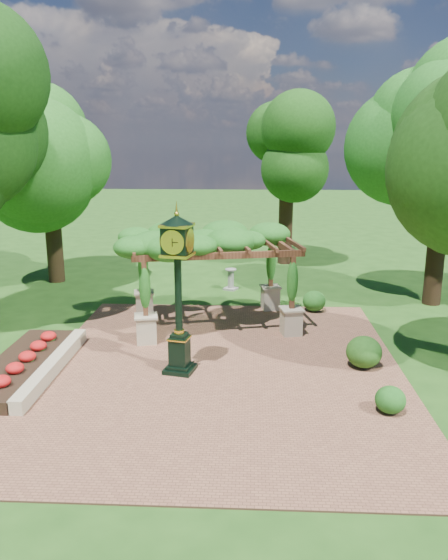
{
  "coord_description": "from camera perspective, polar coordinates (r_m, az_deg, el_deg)",
  "views": [
    {
      "loc": [
        0.78,
        -13.16,
        6.18
      ],
      "look_at": [
        0.0,
        2.5,
        2.2
      ],
      "focal_mm": 35.0,
      "sensor_mm": 36.0,
      "label": 1
    }
  ],
  "objects": [
    {
      "name": "ground",
      "position": [
        14.56,
        -0.5,
        -10.87
      ],
      "size": [
        120.0,
        120.0,
        0.0
      ],
      "primitive_type": "plane",
      "color": "#1E4714",
      "rests_on": "ground"
    },
    {
      "name": "shrub_mid",
      "position": [
        15.84,
        14.42,
        -7.29
      ],
      "size": [
        1.29,
        1.29,
        0.89
      ],
      "primitive_type": "ellipsoid",
      "rotation": [
        0.0,
        0.0,
        -0.37
      ],
      "color": "#214E16",
      "rests_on": "brick_plaza"
    },
    {
      "name": "tree_north",
      "position": [
        28.17,
        6.67,
        13.5
      ],
      "size": [
        3.66,
        3.66,
        8.59
      ],
      "color": "#382216",
      "rests_on": "ground"
    },
    {
      "name": "pergola",
      "position": [
        18.28,
        -1.09,
        3.65
      ],
      "size": [
        6.04,
        4.47,
        3.43
      ],
      "rotation": [
        0.0,
        0.0,
        0.21
      ],
      "color": "tan",
      "rests_on": "brick_plaza"
    },
    {
      "name": "tree_west_far",
      "position": [
        25.32,
        -17.98,
        12.52
      ],
      "size": [
        4.79,
        4.79,
        8.32
      ],
      "color": "#302212",
      "rests_on": "ground"
    },
    {
      "name": "brick_plaza",
      "position": [
        15.46,
        -0.28,
        -9.23
      ],
      "size": [
        10.0,
        12.0,
        0.04
      ],
      "primitive_type": "cube",
      "color": "brown",
      "rests_on": "ground"
    },
    {
      "name": "sundial",
      "position": [
        23.38,
        0.72,
        -0.06
      ],
      "size": [
        0.67,
        0.67,
        0.92
      ],
      "rotation": [
        0.0,
        0.0,
        -0.42
      ],
      "color": "gray",
      "rests_on": "ground"
    },
    {
      "name": "pedestal_clock",
      "position": [
        14.46,
        -4.83,
        0.02
      ],
      "size": [
        1.04,
        1.04,
        4.41
      ],
      "rotation": [
        0.0,
        0.0,
        -0.22
      ],
      "color": "black",
      "rests_on": "brick_plaza"
    },
    {
      "name": "shrub_back",
      "position": [
        20.59,
        9.4,
        -2.19
      ],
      "size": [
        0.95,
        0.95,
        0.77
      ],
      "primitive_type": "ellipsoid",
      "rotation": [
        0.0,
        0.0,
        -0.12
      ],
      "color": "#24651D",
      "rests_on": "brick_plaza"
    },
    {
      "name": "shrub_front",
      "position": [
        13.55,
        16.99,
        -11.88
      ],
      "size": [
        0.85,
        0.85,
        0.64
      ],
      "primitive_type": "ellipsoid",
      "rotation": [
        0.0,
        0.0,
        0.22
      ],
      "color": "#1B5418",
      "rests_on": "brick_plaza"
    },
    {
      "name": "flower_bed",
      "position": [
        16.19,
        -20.44,
        -8.46
      ],
      "size": [
        1.5,
        5.0,
        0.36
      ],
      "primitive_type": "cube",
      "color": "red",
      "rests_on": "ground"
    },
    {
      "name": "border_wall",
      "position": [
        15.86,
        -17.42,
        -8.61
      ],
      "size": [
        0.35,
        5.0,
        0.4
      ],
      "primitive_type": "cube",
      "color": "#C6B793",
      "rests_on": "ground"
    },
    {
      "name": "tree_east_far",
      "position": [
        22.13,
        22.3,
        13.91
      ],
      "size": [
        4.82,
        4.82,
        9.37
      ],
      "color": "black",
      "rests_on": "ground"
    }
  ]
}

